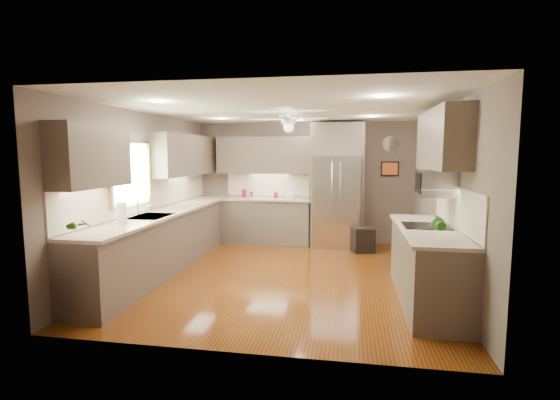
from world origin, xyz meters
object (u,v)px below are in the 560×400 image
(canister_b, at_px, (252,194))
(refrigerator, at_px, (337,187))
(soap_bottle, at_px, (150,208))
(potted_plant_left, at_px, (80,225))
(microwave, at_px, (435,183))
(canister_a, at_px, (245,193))
(canister_d, at_px, (276,195))
(bowl, at_px, (291,197))
(potted_plant_right, at_px, (439,224))
(paper_towel, at_px, (122,214))
(stool, at_px, (362,239))

(canister_b, bearing_deg, refrigerator, -0.99)
(soap_bottle, relative_size, potted_plant_left, 0.64)
(potted_plant_left, xyz_separation_m, microwave, (3.99, 1.49, 0.40))
(canister_b, distance_m, refrigerator, 1.77)
(canister_a, height_order, potted_plant_left, potted_plant_left)
(canister_d, bearing_deg, bowl, 9.68)
(canister_b, distance_m, potted_plant_left, 4.32)
(canister_a, bearing_deg, potted_plant_right, -49.86)
(canister_b, bearing_deg, canister_d, -0.35)
(canister_a, bearing_deg, canister_d, -5.57)
(soap_bottle, bearing_deg, potted_plant_right, -17.15)
(refrigerator, height_order, paper_towel, refrigerator)
(soap_bottle, distance_m, refrigerator, 3.67)
(canister_a, bearing_deg, refrigerator, -2.78)
(potted_plant_left, distance_m, microwave, 4.28)
(potted_plant_left, distance_m, stool, 4.98)
(canister_b, height_order, soap_bottle, soap_bottle)
(soap_bottle, xyz_separation_m, refrigerator, (2.78, 2.39, 0.16))
(potted_plant_right, bearing_deg, canister_b, 129.09)
(potted_plant_right, bearing_deg, stool, 102.41)
(canister_b, distance_m, soap_bottle, 2.62)
(canister_b, relative_size, soap_bottle, 0.75)
(canister_a, height_order, paper_towel, paper_towel)
(potted_plant_left, height_order, microwave, microwave)
(canister_d, bearing_deg, canister_a, 174.43)
(stool, bearing_deg, potted_plant_right, -77.59)
(potted_plant_left, distance_m, refrigerator, 4.97)
(soap_bottle, bearing_deg, microwave, -4.45)
(soap_bottle, distance_m, bowl, 3.08)
(potted_plant_left, bearing_deg, potted_plant_right, 8.47)
(potted_plant_right, bearing_deg, canister_d, 123.92)
(microwave, bearing_deg, stool, 109.92)
(soap_bottle, distance_m, microwave, 4.14)
(bowl, bearing_deg, stool, -20.28)
(potted_plant_left, distance_m, bowl, 4.61)
(canister_d, xyz_separation_m, paper_towel, (-1.40, -3.42, 0.08))
(potted_plant_right, bearing_deg, paper_towel, 176.73)
(canister_a, xyz_separation_m, stool, (2.43, -0.55, -0.78))
(canister_b, distance_m, microwave, 4.15)
(canister_a, bearing_deg, microwave, -40.76)
(potted_plant_left, bearing_deg, refrigerator, 57.56)
(soap_bottle, height_order, potted_plant_right, potted_plant_right)
(potted_plant_left, xyz_separation_m, potted_plant_right, (3.87, 0.58, 0.03))
(canister_b, relative_size, canister_d, 1.07)
(potted_plant_left, bearing_deg, stool, 49.69)
(canister_d, relative_size, refrigerator, 0.05)
(potted_plant_right, relative_size, refrigerator, 0.13)
(canister_a, relative_size, refrigerator, 0.07)
(potted_plant_right, relative_size, microwave, 0.59)
(stool, bearing_deg, bowl, 159.72)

